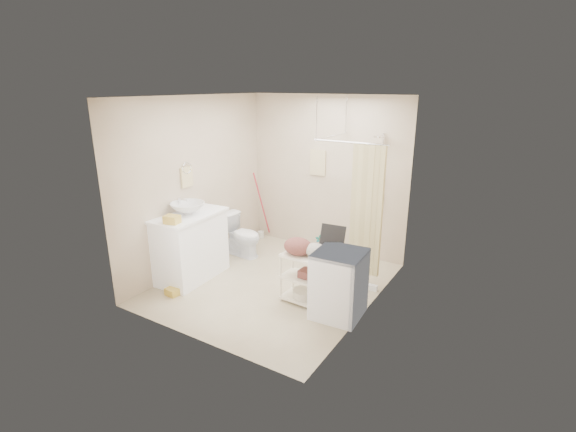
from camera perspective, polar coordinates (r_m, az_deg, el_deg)
name	(u,v)px	position (r m, az deg, el deg)	size (l,w,h in m)	color
floor	(274,284)	(6.09, -1.92, -9.21)	(3.20, 3.20, 0.00)	#BEB08F
ceiling	(272,96)	(5.44, -2.21, 16.05)	(2.80, 3.20, 0.04)	silver
wall_back	(326,175)	(6.98, 5.24, 5.57)	(2.80, 0.04, 2.60)	#C6B399
wall_front	(188,230)	(4.44, -13.53, -1.92)	(2.80, 0.04, 2.60)	#C6B399
wall_left	(196,184)	(6.48, -12.47, 4.30)	(0.04, 3.20, 2.60)	#C6B399
wall_right	(372,212)	(5.02, 11.41, 0.49)	(0.04, 3.20, 2.60)	#C6B399
vanity	(191,246)	(6.26, -13.17, -4.02)	(0.62, 1.11, 0.98)	white
sink	(188,208)	(6.07, -13.56, 1.02)	(0.49, 0.49, 0.17)	silver
counter_basket	(172,219)	(5.73, -15.58, -0.46)	(0.19, 0.15, 0.11)	gold
floor_basket	(172,290)	(5.96, -15.55, -9.77)	(0.26, 0.20, 0.14)	gold
toilet	(242,235)	(6.97, -6.30, -2.58)	(0.39, 0.69, 0.71)	white
mop	(260,206)	(7.64, -3.81, 1.43)	(0.12, 0.12, 1.25)	#AF2432
potted_plant_a	(320,244)	(7.12, 4.37, -3.84)	(0.16, 0.11, 0.30)	brown
potted_plant_b	(333,245)	(7.02, 6.16, -3.90)	(0.20, 0.16, 0.37)	brown
hanging_towel	(318,163)	(6.99, 4.11, 7.29)	(0.28, 0.03, 0.42)	#C6B985
towel_ring	(187,175)	(6.29, -13.69, 5.41)	(0.04, 0.22, 0.34)	#D7C387
tp_holder	(203,220)	(6.64, -11.60, -0.52)	(0.08, 0.12, 0.14)	white
shower	(361,205)	(6.21, 9.94, 1.50)	(1.10, 1.10, 2.10)	silver
shampoo_bottle_a	(360,172)	(6.62, 9.77, 5.89)	(0.08, 0.09, 0.22)	silver
shampoo_bottle_b	(364,174)	(6.63, 10.35, 5.66)	(0.08, 0.08, 0.17)	#4655B0
washing_machine	(339,284)	(5.19, 6.98, -9.19)	(0.57, 0.59, 0.84)	white
laundry_rack	(304,274)	(5.45, 2.23, -7.94)	(0.58, 0.34, 0.80)	white
ironing_board	(328,266)	(5.34, 5.51, -6.80)	(0.31, 0.09, 1.10)	black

